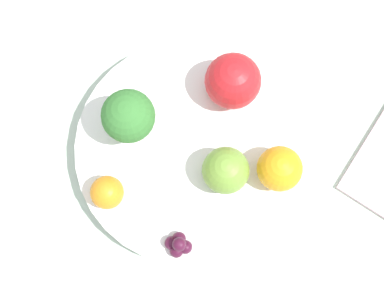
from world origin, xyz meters
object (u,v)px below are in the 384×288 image
(broccoli, at_px, (128,117))
(grape_cluster, at_px, (179,245))
(apple_red, at_px, (233,81))
(apple_green, at_px, (226,170))
(orange_front, at_px, (280,169))
(orange_back, at_px, (107,192))
(bowl, at_px, (192,149))

(broccoli, height_order, grape_cluster, broccoli)
(apple_red, distance_m, grape_cluster, 0.18)
(apple_green, xyz_separation_m, grape_cluster, (-0.03, -0.08, -0.01))
(apple_green, distance_m, grape_cluster, 0.09)
(broccoli, xyz_separation_m, apple_green, (0.11, -0.03, -0.02))
(broccoli, relative_size, grape_cluster, 2.75)
(apple_green, distance_m, orange_front, 0.05)
(apple_red, relative_size, orange_back, 1.73)
(apple_red, distance_m, apple_green, 0.09)
(apple_red, distance_m, orange_front, 0.10)
(bowl, relative_size, apple_green, 5.18)
(bowl, height_order, broccoli, broccoli)
(broccoli, distance_m, apple_red, 0.11)
(apple_red, bearing_deg, grape_cluster, -97.03)
(broccoli, xyz_separation_m, orange_front, (0.16, -0.02, -0.02))
(broccoli, height_order, apple_green, broccoli)
(orange_back, bearing_deg, apple_red, 53.34)
(bowl, distance_m, apple_red, 0.09)
(grape_cluster, bearing_deg, broccoli, 123.51)
(apple_red, bearing_deg, orange_front, -51.95)
(apple_green, bearing_deg, bowl, 149.02)
(apple_red, bearing_deg, apple_green, -83.75)
(bowl, relative_size, orange_back, 7.31)
(bowl, xyz_separation_m, apple_red, (0.03, 0.07, 0.04))
(apple_red, distance_m, orange_back, 0.17)
(broccoli, bearing_deg, orange_back, -96.04)
(broccoli, relative_size, orange_front, 1.58)
(broccoli, height_order, apple_red, broccoli)
(apple_green, height_order, orange_back, apple_green)
(bowl, xyz_separation_m, orange_back, (-0.07, -0.07, 0.03))
(apple_green, xyz_separation_m, orange_front, (0.05, 0.01, -0.00))
(broccoli, xyz_separation_m, orange_back, (-0.01, -0.07, -0.03))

